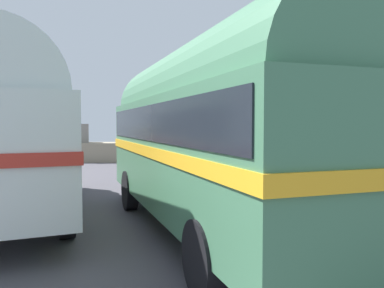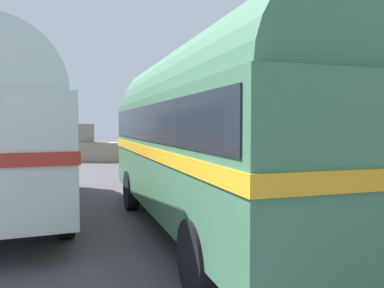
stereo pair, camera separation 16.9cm
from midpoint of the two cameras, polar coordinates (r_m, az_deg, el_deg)
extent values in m
cube|color=#48464C|center=(11.20, 15.38, -8.13)|extent=(32.00, 26.00, 0.02)
cube|color=gray|center=(22.64, 7.31, -1.17)|extent=(31.36, 1.80, 1.10)
sphere|color=#9C9171|center=(24.74, -24.03, 1.33)|extent=(0.96, 0.96, 0.96)
cube|color=gray|center=(23.32, -16.35, 1.52)|extent=(1.30, 1.30, 1.07)
sphere|color=gray|center=(22.86, -5.83, 1.35)|extent=(0.87, 0.87, 0.87)
sphere|color=gray|center=(22.28, 3.47, 1.90)|extent=(1.32, 1.32, 1.32)
sphere|color=gray|center=(22.45, 12.56, 1.39)|extent=(0.96, 0.96, 0.96)
sphere|color=gray|center=(23.48, 20.50, 1.83)|extent=(1.37, 1.37, 1.37)
cube|color=gold|center=(15.68, 24.55, -5.11)|extent=(0.12, 4.40, 0.01)
cylinder|color=black|center=(9.86, -9.53, -6.67)|extent=(0.57, 1.00, 0.96)
cylinder|color=black|center=(10.44, 2.58, -6.10)|extent=(0.57, 1.00, 0.96)
cylinder|color=black|center=(4.93, 0.76, -16.34)|extent=(0.57, 1.00, 0.96)
cylinder|color=black|center=(6.01, 21.56, -13.00)|extent=(0.57, 1.00, 0.96)
cube|color=#407251|center=(7.51, 2.03, -1.34)|extent=(4.95, 8.73, 2.10)
cylinder|color=#407251|center=(7.50, 2.04, 6.68)|extent=(4.65, 8.34, 2.20)
cube|color=gold|center=(7.50, 2.03, -0.94)|extent=(5.02, 8.82, 0.20)
cube|color=black|center=(7.49, 2.03, 3.07)|extent=(4.88, 8.42, 0.64)
cube|color=silver|center=(11.66, -5.51, -4.16)|extent=(2.21, 0.88, 0.28)
cylinder|color=black|center=(12.84, -20.27, -4.60)|extent=(0.63, 0.99, 0.96)
cylinder|color=black|center=(7.71, -18.49, -9.45)|extent=(0.63, 0.99, 0.96)
cube|color=silver|center=(10.15, -25.94, -0.54)|extent=(5.44, 8.68, 2.10)
cylinder|color=silver|center=(10.15, -26.07, 5.39)|extent=(5.12, 8.29, 2.20)
cube|color=#B22D23|center=(10.15, -25.95, -0.25)|extent=(5.52, 8.77, 0.20)
cube|color=black|center=(10.13, -26.01, 2.72)|extent=(5.34, 8.38, 0.64)
cube|color=silver|center=(14.47, -24.96, -3.05)|extent=(2.17, 1.02, 0.28)
cylinder|color=black|center=(15.15, 25.49, -4.23)|extent=(0.64, 0.26, 0.62)
cylinder|color=black|center=(16.46, 22.69, -3.63)|extent=(0.64, 0.26, 0.62)
cylinder|color=#5B5B60|center=(17.74, 11.92, 6.70)|extent=(0.14, 0.14, 6.67)
cube|color=beige|center=(18.23, 9.24, 16.93)|extent=(0.44, 0.24, 0.18)
camera|label=1|loc=(0.08, -90.59, -0.03)|focal=36.58mm
camera|label=2|loc=(0.08, 89.41, 0.03)|focal=36.58mm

